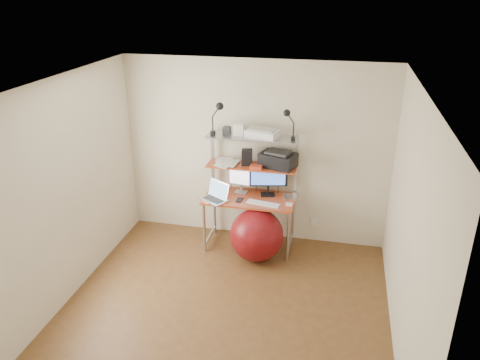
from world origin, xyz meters
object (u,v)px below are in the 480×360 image
object	(u,v)px
laptop	(216,196)
exercise_ball	(257,235)
monitor_silver	(241,178)
printer	(278,159)
monitor_black	(268,177)

from	to	relation	value
laptop	exercise_ball	size ratio (longest dim) A/B	0.63
monitor_silver	printer	distance (m)	0.57
monitor_black	laptop	distance (m)	0.73
monitor_black	printer	bearing A→B (deg)	-7.82
monitor_silver	monitor_black	distance (m)	0.37
laptop	printer	world-z (taller)	printer
laptop	printer	xyz separation A→B (m)	(0.76, 0.31, 0.46)
exercise_ball	monitor_black	bearing A→B (deg)	81.20
laptop	printer	size ratio (longest dim) A/B	0.85
exercise_ball	laptop	bearing A→B (deg)	166.38
monitor_black	laptop	size ratio (longest dim) A/B	1.15
monitor_silver	laptop	bearing A→B (deg)	-124.82
printer	exercise_ball	size ratio (longest dim) A/B	0.74
monitor_silver	exercise_ball	world-z (taller)	monitor_silver
monitor_black	printer	xyz separation A→B (m)	(0.12, 0.01, 0.26)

